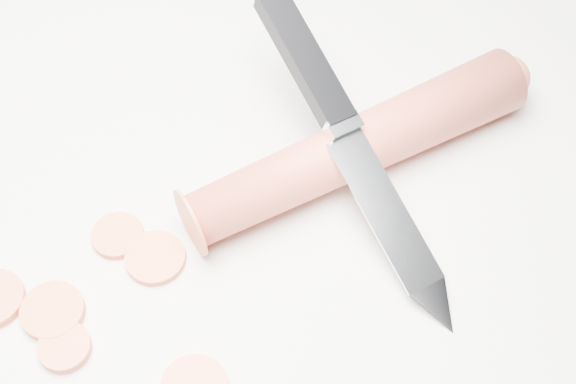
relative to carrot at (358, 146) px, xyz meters
The scene contains 7 objects.
ground 0.14m from the carrot, 126.49° to the right, with size 2.40×2.40×0.00m, color silver.
carrot is the anchor object (origin of this frame).
carrot_slice_0 0.14m from the carrot, 118.73° to the right, with size 0.04×0.04×0.01m, color #E25F34.
carrot_slice_1 0.21m from the carrot, 117.67° to the right, with size 0.04×0.04×0.01m, color #E25F34.
carrot_slice_4 0.16m from the carrot, 128.08° to the right, with size 0.03×0.03×0.01m, color #E25F34.
carrot_slice_5 0.21m from the carrot, 111.06° to the right, with size 0.03×0.03×0.01m, color #E25F34.
kitchen_knife 0.03m from the carrot, 74.93° to the right, with size 0.22×0.13×0.08m, color silver, non-canonical shape.
Camera 1 is at (0.20, -0.17, 0.41)m, focal length 50.00 mm.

